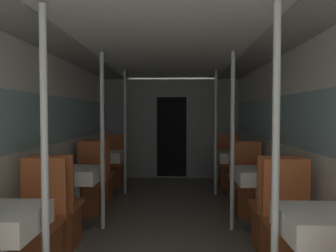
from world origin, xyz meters
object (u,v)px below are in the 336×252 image
at_px(dining_table_left_2, 107,159).
at_px(dining_table_right_1, 259,179).
at_px(support_pole_left_2, 125,133).
at_px(support_pole_right_0, 276,163).
at_px(chair_left_far_0, 37,239).
at_px(chair_left_near_2, 99,184).
at_px(support_pole_left_1, 102,141).
at_px(chair_right_far_0, 292,242).
at_px(dining_table_left_1, 76,178).
at_px(chair_right_far_1, 249,193).
at_px(chair_right_near_1, 274,221).
at_px(support_pole_left_0, 45,162).
at_px(dining_table_right_0, 323,231).
at_px(chair_left_far_1, 89,192).
at_px(chair_left_far_2, 113,171).
at_px(dining_table_right_2, 234,159).
at_px(support_pole_right_2, 216,133).
at_px(chair_right_far_2, 229,171).
at_px(chair_right_near_2, 241,185).
at_px(chair_left_near_1, 59,219).
at_px(support_pole_right_1, 232,141).

distance_m(dining_table_left_2, dining_table_right_1, 2.82).
relative_size(support_pole_left_2, support_pole_right_0, 1.00).
bearing_deg(chair_left_far_0, chair_left_near_2, -90.00).
xyz_separation_m(support_pole_left_1, chair_right_far_0, (1.90, -1.14, -0.77)).
height_order(dining_table_left_1, chair_right_far_1, chair_right_far_1).
bearing_deg(chair_right_near_1, chair_right_far_0, -90.00).
bearing_deg(support_pole_left_0, support_pole_left_1, 90.00).
distance_m(dining_table_left_1, chair_left_near_2, 1.18).
bearing_deg(chair_left_far_0, chair_right_far_0, -180.00).
bearing_deg(dining_table_right_0, chair_left_far_1, 133.86).
bearing_deg(support_pole_left_1, dining_table_right_1, 0.00).
xyz_separation_m(chair_left_far_1, chair_left_far_2, (0.00, 1.73, 0.00)).
relative_size(support_pole_left_0, chair_right_far_1, 2.15).
bearing_deg(dining_table_right_2, chair_right_far_0, -90.00).
distance_m(dining_table_left_2, support_pole_right_2, 1.96).
xyz_separation_m(chair_left_near_2, chair_right_far_1, (2.23, -0.54, 0.00)).
height_order(dining_table_left_2, chair_right_far_0, chair_right_far_0).
relative_size(support_pole_left_0, chair_right_far_2, 2.15).
bearing_deg(chair_left_near_2, dining_table_left_1, -90.00).
distance_m(chair_left_far_0, dining_table_right_0, 2.33).
relative_size(support_pole_left_1, chair_right_near_2, 2.15).
relative_size(chair_left_far_0, support_pole_left_1, 0.46).
bearing_deg(dining_table_left_2, chair_left_far_1, -90.00).
xyz_separation_m(dining_table_left_1, chair_right_near_2, (2.23, 1.14, -0.31)).
xyz_separation_m(chair_left_near_2, support_pole_right_0, (1.90, -2.86, 0.77)).
relative_size(support_pole_left_2, dining_table_right_0, 2.88).
height_order(chair_left_far_0, chair_right_near_2, same).
bearing_deg(dining_table_left_2, chair_right_far_2, 14.88).
bearing_deg(support_pole_left_2, support_pole_left_0, -90.00).
xyz_separation_m(chair_left_near_1, chair_right_near_1, (2.23, 0.00, 0.00)).
distance_m(dining_table_right_1, dining_table_right_2, 1.73).
height_order(chair_left_far_2, chair_right_far_1, same).
xyz_separation_m(dining_table_left_1, support_pole_right_1, (1.90, -0.00, 0.46)).
height_order(chair_left_far_1, support_pole_left_2, support_pole_left_2).
relative_size(chair_left_far_0, chair_left_far_2, 1.00).
relative_size(chair_left_near_1, support_pole_right_1, 0.46).
height_order(chair_left_far_1, chair_right_far_2, same).
xyz_separation_m(chair_left_near_2, support_pole_left_2, (0.33, 0.59, 0.77)).
height_order(support_pole_left_1, chair_right_far_1, support_pole_left_1).
bearing_deg(support_pole_right_2, dining_table_left_2, 180.00).
height_order(chair_left_far_2, chair_right_near_2, same).
bearing_deg(dining_table_left_1, dining_table_right_0, -37.78).
height_order(chair_left_far_2, support_pole_right_2, support_pole_right_2).
height_order(support_pole_left_2, support_pole_right_0, same).
relative_size(dining_table_right_2, chair_right_far_2, 0.75).
distance_m(support_pole_left_0, chair_right_near_2, 3.52).
bearing_deg(chair_right_far_2, dining_table_right_1, 90.00).
bearing_deg(chair_right_far_1, dining_table_right_1, 90.00).
bearing_deg(chair_right_far_1, dining_table_left_2, -26.99).
bearing_deg(support_pole_right_1, chair_left_far_1, 162.71).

